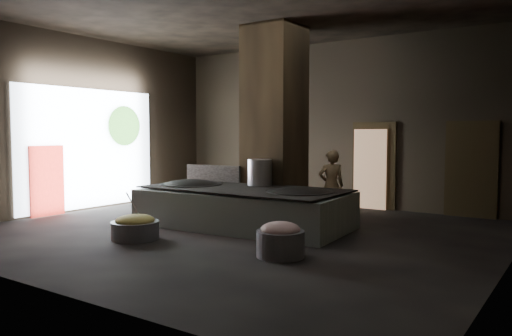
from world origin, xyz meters
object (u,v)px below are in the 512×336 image
Objects in this scene: wok_right at (300,196)px; meat_basin at (280,244)px; wok_left at (191,188)px; stock_pot at (260,172)px; veg_basin at (135,230)px; cook at (331,186)px; hearth_platform at (243,208)px.

meat_basin is at bearing -69.85° from wok_right.
wok_right is at bearing 110.15° from meat_basin.
meat_basin is at bearing -26.86° from wok_left.
veg_basin is at bearing -110.25° from stock_pot.
cook is at bearing 102.57° from meat_basin.
cook is 2.07× the size of meat_basin.
stock_pot is 0.36× the size of cook.
cook reaches higher than stock_pot.
meat_basin is (2.03, -1.81, -0.17)m from hearth_platform.
cook is at bearing 32.62° from wok_left.
stock_pot is at bearing 81.01° from hearth_platform.
cook reaches higher than veg_basin.
meat_basin is (0.78, -3.50, -0.59)m from cook.
hearth_platform is at bearing 1.97° from wok_left.
wok_left is at bearing 102.98° from veg_basin.
hearth_platform is 1.50m from wok_left.
meat_basin is (3.48, -1.76, -0.54)m from wok_left.
wok_right reaches higher than veg_basin.
wok_left is 0.87× the size of cook.
hearth_platform is at bearing 66.30° from veg_basin.
stock_pot is at bearing 158.96° from wok_right.
stock_pot reaches higher than veg_basin.
meat_basin reaches higher than veg_basin.
hearth_platform is 2.39m from veg_basin.
veg_basin is at bearing -77.02° from wok_left.
wok_left is at bearing 178.18° from hearth_platform.
wok_right is 2.06m from meat_basin.
cook is at bearing 60.20° from veg_basin.
cook reaches higher than wok_right.
stock_pot reaches higher than wok_right.
cook is (2.70, 1.73, 0.06)m from wok_left.
veg_basin is (-2.31, -2.23, -0.58)m from wok_right.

